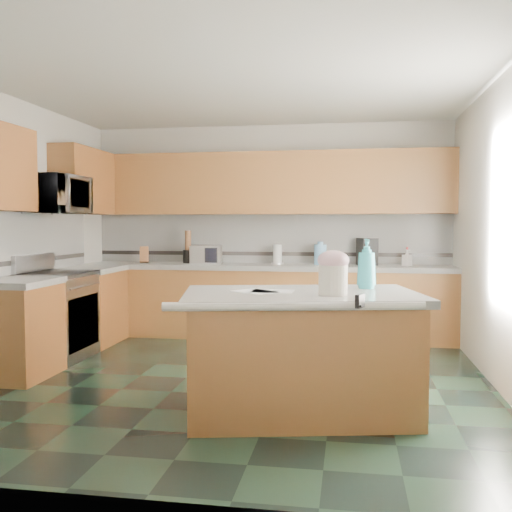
% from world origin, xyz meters
% --- Properties ---
extents(floor, '(4.60, 4.60, 0.00)m').
position_xyz_m(floor, '(0.00, 0.00, 0.00)').
color(floor, black).
rests_on(floor, ground).
extents(ceiling, '(4.60, 4.60, 0.00)m').
position_xyz_m(ceiling, '(0.00, 0.00, 2.70)').
color(ceiling, white).
rests_on(ceiling, ground).
extents(wall_back, '(4.60, 0.04, 2.70)m').
position_xyz_m(wall_back, '(0.00, 2.32, 1.35)').
color(wall_back, silver).
rests_on(wall_back, ground).
extents(wall_front, '(4.60, 0.04, 2.70)m').
position_xyz_m(wall_front, '(0.00, -2.32, 1.35)').
color(wall_front, silver).
rests_on(wall_front, ground).
extents(wall_right, '(0.04, 4.60, 2.70)m').
position_xyz_m(wall_right, '(2.32, 0.00, 1.35)').
color(wall_right, silver).
rests_on(wall_right, ground).
extents(back_base_cab, '(4.60, 0.60, 0.86)m').
position_xyz_m(back_base_cab, '(0.00, 2.00, 0.43)').
color(back_base_cab, '#592D12').
rests_on(back_base_cab, ground).
extents(back_countertop, '(4.60, 0.64, 0.06)m').
position_xyz_m(back_countertop, '(0.00, 2.00, 0.89)').
color(back_countertop, white).
rests_on(back_countertop, back_base_cab).
extents(back_upper_cab, '(4.60, 0.33, 0.78)m').
position_xyz_m(back_upper_cab, '(0.00, 2.13, 1.94)').
color(back_upper_cab, '#592D12').
rests_on(back_upper_cab, wall_back).
extents(back_backsplash, '(4.60, 0.02, 0.63)m').
position_xyz_m(back_backsplash, '(0.00, 2.29, 1.24)').
color(back_backsplash, silver).
rests_on(back_backsplash, back_countertop).
extents(back_accent_band, '(4.60, 0.01, 0.05)m').
position_xyz_m(back_accent_band, '(0.00, 2.28, 1.04)').
color(back_accent_band, black).
rests_on(back_accent_band, back_countertop).
extents(left_base_cab_rear, '(0.60, 0.82, 0.86)m').
position_xyz_m(left_base_cab_rear, '(-2.00, 1.29, 0.43)').
color(left_base_cab_rear, '#592D12').
rests_on(left_base_cab_rear, ground).
extents(left_counter_rear, '(0.64, 0.82, 0.06)m').
position_xyz_m(left_counter_rear, '(-2.00, 1.29, 0.89)').
color(left_counter_rear, white).
rests_on(left_counter_rear, left_base_cab_rear).
extents(left_base_cab_front, '(0.60, 0.72, 0.86)m').
position_xyz_m(left_base_cab_front, '(-2.00, -0.24, 0.43)').
color(left_base_cab_front, '#592D12').
rests_on(left_base_cab_front, ground).
extents(left_counter_front, '(0.64, 0.72, 0.06)m').
position_xyz_m(left_counter_front, '(-2.00, -0.24, 0.89)').
color(left_counter_front, white).
rests_on(left_counter_front, left_base_cab_front).
extents(left_backsplash, '(0.02, 2.30, 0.63)m').
position_xyz_m(left_backsplash, '(-2.29, 0.55, 1.24)').
color(left_backsplash, silver).
rests_on(left_backsplash, wall_left).
extents(left_accent_band, '(0.01, 2.30, 0.05)m').
position_xyz_m(left_accent_band, '(-2.28, 0.55, 1.04)').
color(left_accent_band, black).
rests_on(left_accent_band, wall_left).
extents(left_upper_cab_rear, '(0.33, 1.09, 0.78)m').
position_xyz_m(left_upper_cab_rear, '(-2.13, 1.42, 1.94)').
color(left_upper_cab_rear, '#592D12').
rests_on(left_upper_cab_rear, wall_left).
extents(left_upper_cab_front, '(0.33, 0.72, 0.78)m').
position_xyz_m(left_upper_cab_front, '(-2.13, -0.24, 1.94)').
color(left_upper_cab_front, '#592D12').
rests_on(left_upper_cab_front, wall_left).
extents(range_body, '(0.60, 0.76, 0.88)m').
position_xyz_m(range_body, '(-2.00, 0.50, 0.44)').
color(range_body, '#B7B7BC').
rests_on(range_body, ground).
extents(range_oven_door, '(0.02, 0.68, 0.55)m').
position_xyz_m(range_oven_door, '(-1.71, 0.50, 0.40)').
color(range_oven_door, black).
rests_on(range_oven_door, range_body).
extents(range_cooktop, '(0.62, 0.78, 0.04)m').
position_xyz_m(range_cooktop, '(-2.00, 0.50, 0.90)').
color(range_cooktop, black).
rests_on(range_cooktop, range_body).
extents(range_handle, '(0.02, 0.66, 0.02)m').
position_xyz_m(range_handle, '(-1.68, 0.50, 0.78)').
color(range_handle, '#B7B7BC').
rests_on(range_handle, range_body).
extents(range_backguard, '(0.06, 0.76, 0.18)m').
position_xyz_m(range_backguard, '(-2.26, 0.50, 1.02)').
color(range_backguard, '#B7B7BC').
rests_on(range_backguard, range_body).
extents(microwave, '(0.50, 0.73, 0.41)m').
position_xyz_m(microwave, '(-2.00, 0.50, 1.73)').
color(microwave, '#B7B7BC').
rests_on(microwave, wall_left).
extents(island_base, '(1.79, 1.24, 0.86)m').
position_xyz_m(island_base, '(0.68, -0.82, 0.43)').
color(island_base, '#592D12').
rests_on(island_base, ground).
extents(island_top, '(1.91, 1.36, 0.06)m').
position_xyz_m(island_top, '(0.68, -0.82, 0.89)').
color(island_top, white).
rests_on(island_top, island_base).
extents(island_bullnose, '(1.71, 0.41, 0.06)m').
position_xyz_m(island_bullnose, '(0.68, -1.34, 0.89)').
color(island_bullnose, white).
rests_on(island_bullnose, island_base).
extents(treat_jar, '(0.22, 0.22, 0.22)m').
position_xyz_m(treat_jar, '(0.92, -0.95, 1.03)').
color(treat_jar, silver).
rests_on(treat_jar, island_top).
extents(treat_jar_lid, '(0.23, 0.23, 0.14)m').
position_xyz_m(treat_jar_lid, '(0.92, -0.95, 1.17)').
color(treat_jar_lid, '#D6A1B1').
rests_on(treat_jar_lid, treat_jar).
extents(treat_jar_knob, '(0.07, 0.03, 0.03)m').
position_xyz_m(treat_jar_knob, '(0.92, -0.95, 1.22)').
color(treat_jar_knob, tan).
rests_on(treat_jar_knob, treat_jar_lid).
extents(treat_jar_knob_end_l, '(0.04, 0.04, 0.04)m').
position_xyz_m(treat_jar_knob_end_l, '(0.89, -0.95, 1.22)').
color(treat_jar_knob_end_l, tan).
rests_on(treat_jar_knob_end_l, treat_jar_lid).
extents(treat_jar_knob_end_r, '(0.04, 0.04, 0.04)m').
position_xyz_m(treat_jar_knob_end_r, '(0.96, -0.95, 1.22)').
color(treat_jar_knob_end_r, tan).
rests_on(treat_jar_knob_end_r, treat_jar_lid).
extents(soap_bottle_island, '(0.17, 0.17, 0.39)m').
position_xyz_m(soap_bottle_island, '(1.17, -0.49, 1.12)').
color(soap_bottle_island, teal).
rests_on(soap_bottle_island, island_top).
extents(paper_sheet_a, '(0.32, 0.24, 0.00)m').
position_xyz_m(paper_sheet_a, '(0.47, -0.80, 0.92)').
color(paper_sheet_a, white).
rests_on(paper_sheet_a, island_top).
extents(paper_sheet_b, '(0.39, 0.38, 0.00)m').
position_xyz_m(paper_sheet_b, '(0.34, -0.85, 0.92)').
color(paper_sheet_b, white).
rests_on(paper_sheet_b, island_top).
extents(clamp_body, '(0.07, 0.10, 0.09)m').
position_xyz_m(clamp_body, '(1.11, -1.32, 0.93)').
color(clamp_body, black).
rests_on(clamp_body, island_top).
extents(clamp_handle, '(0.02, 0.07, 0.02)m').
position_xyz_m(clamp_handle, '(1.11, -1.38, 0.91)').
color(clamp_handle, black).
rests_on(clamp_handle, island_top).
extents(knife_block, '(0.15, 0.18, 0.22)m').
position_xyz_m(knife_block, '(-1.61, 2.05, 1.02)').
color(knife_block, '#472814').
rests_on(knife_block, back_countertop).
extents(utensil_crock, '(0.14, 0.14, 0.17)m').
position_xyz_m(utensil_crock, '(-1.03, 2.08, 1.01)').
color(utensil_crock, black).
rests_on(utensil_crock, back_countertop).
extents(utensil_bundle, '(0.08, 0.08, 0.25)m').
position_xyz_m(utensil_bundle, '(-1.03, 2.08, 1.22)').
color(utensil_bundle, '#472814').
rests_on(utensil_bundle, utensil_crock).
extents(toaster_oven, '(0.43, 0.32, 0.23)m').
position_xyz_m(toaster_oven, '(-0.78, 2.05, 1.03)').
color(toaster_oven, '#B7B7BC').
rests_on(toaster_oven, back_countertop).
extents(toaster_oven_door, '(0.35, 0.01, 0.19)m').
position_xyz_m(toaster_oven_door, '(-0.78, 1.92, 1.03)').
color(toaster_oven_door, black).
rests_on(toaster_oven_door, toaster_oven).
extents(paper_towel, '(0.11, 0.11, 0.25)m').
position_xyz_m(paper_towel, '(0.14, 2.10, 1.04)').
color(paper_towel, white).
rests_on(paper_towel, back_countertop).
extents(paper_towel_base, '(0.16, 0.16, 0.01)m').
position_xyz_m(paper_towel_base, '(0.14, 2.10, 0.93)').
color(paper_towel_base, '#B7B7BC').
rests_on(paper_towel_base, back_countertop).
extents(water_jug, '(0.15, 0.15, 0.25)m').
position_xyz_m(water_jug, '(0.68, 2.06, 1.05)').
color(water_jug, '#6095C3').
rests_on(water_jug, back_countertop).
extents(water_jug_neck, '(0.07, 0.07, 0.04)m').
position_xyz_m(water_jug_neck, '(0.68, 2.06, 1.19)').
color(water_jug_neck, '#6095C3').
rests_on(water_jug_neck, water_jug).
extents(coffee_maker, '(0.27, 0.28, 0.33)m').
position_xyz_m(coffee_maker, '(1.25, 2.08, 1.09)').
color(coffee_maker, black).
rests_on(coffee_maker, back_countertop).
extents(coffee_carafe, '(0.14, 0.14, 0.14)m').
position_xyz_m(coffee_carafe, '(1.25, 2.03, 0.99)').
color(coffee_carafe, black).
rests_on(coffee_carafe, back_countertop).
extents(soap_bottle_back, '(0.13, 0.13, 0.20)m').
position_xyz_m(soap_bottle_back, '(1.73, 2.05, 1.02)').
color(soap_bottle_back, white).
rests_on(soap_bottle_back, back_countertop).
extents(soap_back_cap, '(0.02, 0.02, 0.03)m').
position_xyz_m(soap_back_cap, '(1.73, 2.05, 1.13)').
color(soap_back_cap, red).
rests_on(soap_back_cap, soap_bottle_back).
extents(window_light_proxy, '(0.02, 1.40, 1.10)m').
position_xyz_m(window_light_proxy, '(2.29, -0.20, 1.50)').
color(window_light_proxy, white).
rests_on(window_light_proxy, wall_right).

